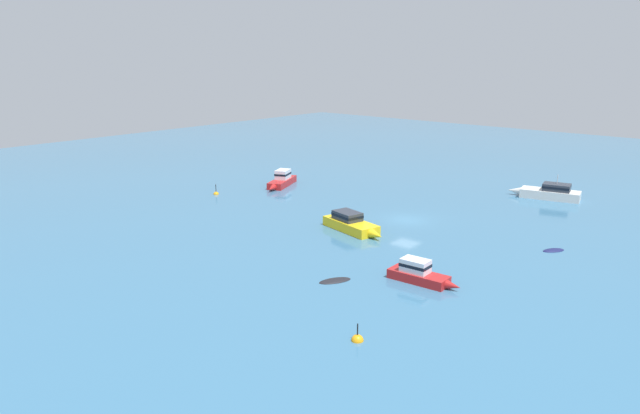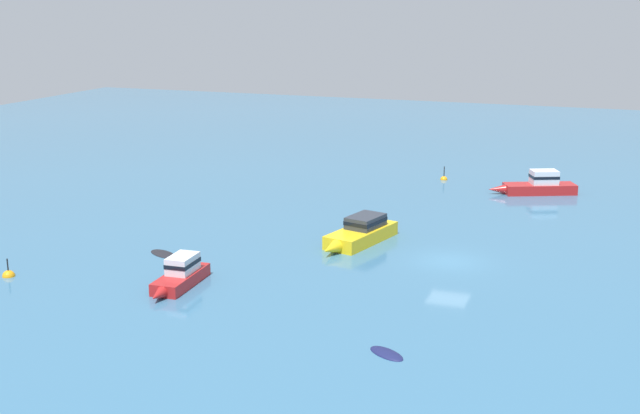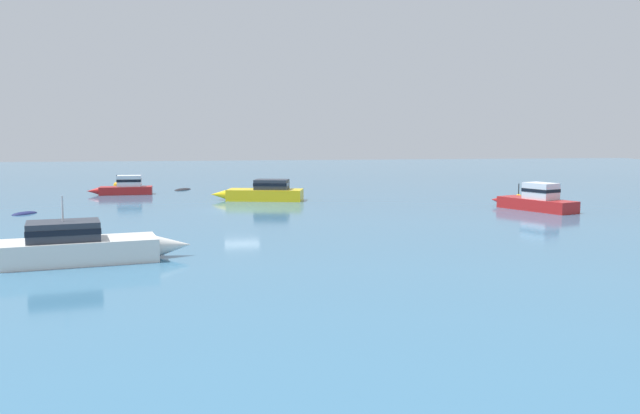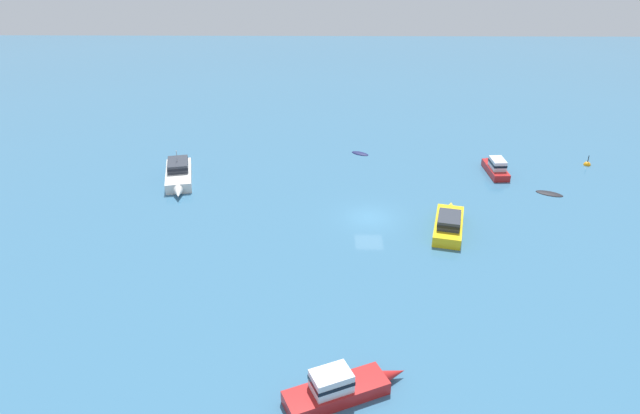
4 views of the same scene
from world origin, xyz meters
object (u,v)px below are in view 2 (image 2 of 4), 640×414
at_px(rib, 164,254).
at_px(dinghy, 387,354).
at_px(mooring_buoy, 444,179).
at_px(channel_buoy, 9,276).
at_px(cabin_cruiser, 180,274).
at_px(motor_cruiser_1, 360,232).
at_px(motor_cruiser, 538,185).

height_order(rib, dinghy, dinghy).
distance_m(rib, mooring_buoy, 30.95).
xyz_separation_m(dinghy, channel_buoy, (24.04, -2.87, 0.01)).
bearing_deg(cabin_cruiser, rib, -143.37).
distance_m(cabin_cruiser, motor_cruiser_1, 13.79).
distance_m(cabin_cruiser, dinghy, 14.59).
distance_m(rib, motor_cruiser, 33.08).
relative_size(cabin_cruiser, motor_cruiser, 0.78).
bearing_deg(mooring_buoy, rib, 66.89).
distance_m(rib, channel_buoy, 9.45).
relative_size(dinghy, channel_buoy, 1.52).
relative_size(rib, motor_cruiser_1, 0.36).
bearing_deg(mooring_buoy, motor_cruiser_1, 87.02).
height_order(cabin_cruiser, motor_cruiser, motor_cruiser).
height_order(rib, motor_cruiser, motor_cruiser).
bearing_deg(dinghy, mooring_buoy, 130.51).
bearing_deg(rib, channel_buoy, -106.11).
bearing_deg(cabin_cruiser, motor_cruiser_1, 146.40).
xyz_separation_m(motor_cruiser, mooring_buoy, (8.55, -2.66, -0.71)).
relative_size(motor_cruiser, dinghy, 3.25).
height_order(cabin_cruiser, rib, cabin_cruiser).
relative_size(cabin_cruiser, rib, 2.06).
bearing_deg(motor_cruiser, dinghy, 61.46).
xyz_separation_m(motor_cruiser, motor_cruiser_1, (9.67, 18.79, -0.03)).
relative_size(motor_cruiser, mooring_buoy, 4.73).
relative_size(channel_buoy, mooring_buoy, 0.96).
height_order(motor_cruiser_1, mooring_buoy, motor_cruiser_1).
xyz_separation_m(cabin_cruiser, motor_cruiser_1, (-7.06, -11.84, 0.03)).
bearing_deg(dinghy, channel_buoy, -154.48).
height_order(motor_cruiser, mooring_buoy, motor_cruiser).
bearing_deg(mooring_buoy, cabin_cruiser, 76.20).
distance_m(cabin_cruiser, motor_cruiser, 34.90).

